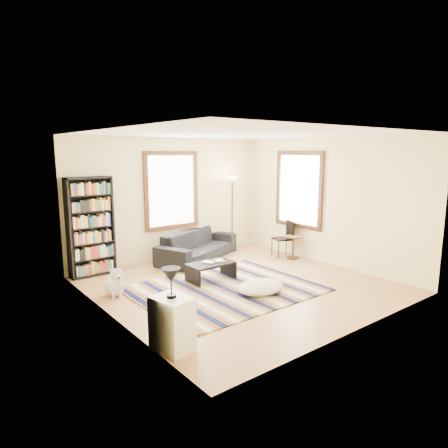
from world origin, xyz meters
TOP-DOWN VIEW (x-y plane):
  - floor at (0.00, 0.00)m, footprint 5.00×5.00m
  - ceiling at (0.00, 0.00)m, footprint 5.00×5.00m
  - wall_back at (0.00, 2.55)m, footprint 5.00×0.10m
  - wall_front at (0.00, -2.55)m, footprint 5.00×0.10m
  - wall_left at (-2.55, 0.00)m, footprint 0.10×5.00m
  - wall_right at (2.55, 0.00)m, footprint 0.10×5.00m
  - window_back at (0.00, 2.47)m, footprint 1.20×0.06m
  - window_right at (2.47, 0.80)m, footprint 0.06×1.20m
  - rug at (-0.38, -0.03)m, footprint 3.18×2.54m
  - sofa at (0.42, 2.05)m, footprint 1.68×2.42m
  - bookshelf at (-1.97, 2.32)m, footprint 0.90×0.30m
  - coffee_table at (-0.29, 0.54)m, footprint 0.95×0.59m
  - book_a at (-0.39, 0.54)m, footprint 0.27×0.25m
  - book_b at (-0.14, 0.59)m, footprint 0.24×0.27m
  - floor_cushion at (0.00, -0.56)m, footprint 0.90×0.68m
  - floor_lamp at (1.54, 2.15)m, footprint 0.31×0.31m
  - side_table at (2.20, 0.68)m, footprint 0.46×0.46m
  - folding_chair at (2.15, 0.98)m, footprint 0.53×0.52m
  - white_cabinet at (-2.30, -1.39)m, footprint 0.47×0.56m
  - table_lamp at (-2.30, -1.39)m, footprint 0.26×0.26m
  - dog at (-2.12, 0.90)m, footprint 0.43×0.57m

SIDE VIEW (x-z plane):
  - floor at x=0.00m, z-range -0.10..0.00m
  - rug at x=-0.38m, z-range 0.00..0.02m
  - floor_cushion at x=0.00m, z-range 0.00..0.22m
  - coffee_table at x=-0.29m, z-range 0.00..0.36m
  - dog at x=-2.12m, z-range 0.00..0.54m
  - side_table at x=2.20m, z-range 0.00..0.54m
  - sofa at x=0.42m, z-range 0.00..0.66m
  - white_cabinet at x=-2.30m, z-range 0.00..0.70m
  - book_b at x=-0.14m, z-range 0.36..0.38m
  - book_a at x=-0.39m, z-range 0.36..0.38m
  - folding_chair at x=2.15m, z-range 0.00..0.86m
  - table_lamp at x=-2.30m, z-range 0.70..1.08m
  - floor_lamp at x=1.54m, z-range 0.00..1.86m
  - bookshelf at x=-1.97m, z-range 0.00..2.00m
  - wall_back at x=0.00m, z-range 0.00..2.80m
  - wall_front at x=0.00m, z-range 0.00..2.80m
  - wall_left at x=-2.55m, z-range 0.00..2.80m
  - wall_right at x=2.55m, z-range 0.00..2.80m
  - window_back at x=0.00m, z-range 0.80..2.40m
  - window_right at x=2.47m, z-range 0.80..2.40m
  - ceiling at x=0.00m, z-range 2.80..2.90m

